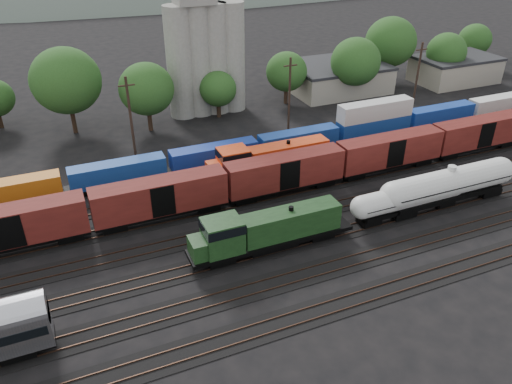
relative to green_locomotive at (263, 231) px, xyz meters
name	(u,v)px	position (x,y,z in m)	size (l,w,h in m)	color
ground	(279,219)	(4.23, 5.00, -2.66)	(600.00, 600.00, 0.00)	black
tracks	(279,219)	(4.23, 5.00, -2.62)	(180.00, 33.20, 0.20)	black
green_locomotive	(263,231)	(0.00, 0.00, 0.00)	(17.69, 3.12, 4.68)	black
tank_car_a	(409,197)	(18.19, 0.00, -0.25)	(15.35, 2.75, 4.02)	silver
tank_car_b	(449,184)	(23.80, 0.00, 0.27)	(18.95, 3.39, 4.97)	silver
orange_locomotive	(266,159)	(7.07, 15.00, -0.05)	(18.39, 3.07, 4.60)	black
boxcar_string	(225,184)	(-0.42, 10.00, 0.45)	(153.60, 2.90, 4.20)	black
container_wall	(221,151)	(2.55, 20.00, -0.22)	(178.40, 2.60, 5.80)	black
grain_silo	(205,47)	(7.52, 41.00, 8.59)	(13.40, 5.00, 29.00)	gray
industrial_sheds	(227,97)	(10.86, 40.25, -0.11)	(119.38, 17.26, 5.10)	#9E937F
tree_band	(167,75)	(1.10, 41.56, 4.54)	(163.51, 18.96, 14.33)	black
utility_poles	(215,106)	(4.23, 27.00, 3.55)	(122.20, 0.36, 12.00)	black
distant_hills	(120,11)	(28.15, 265.00, -23.23)	(860.00, 286.00, 130.00)	#59665B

